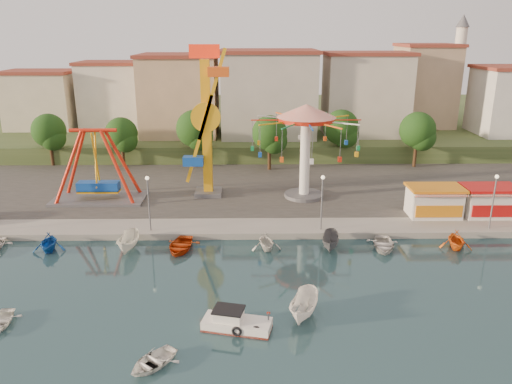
{
  "coord_description": "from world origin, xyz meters",
  "views": [
    {
      "loc": [
        1.25,
        -30.55,
        18.43
      ],
      "look_at": [
        1.91,
        14.0,
        4.0
      ],
      "focal_mm": 35.0,
      "sensor_mm": 36.0,
      "label": 1
    }
  ],
  "objects_px": {
    "pirate_ship_ride": "(97,167)",
    "wave_swinger": "(306,130)",
    "kamikaze_tower": "(208,126)",
    "cabin_motorboat": "(235,323)",
    "skiff": "(304,307)"
  },
  "relations": [
    {
      "from": "pirate_ship_ride",
      "to": "wave_swinger",
      "type": "xyz_separation_m",
      "value": [
        22.71,
        0.79,
        3.8
      ]
    },
    {
      "from": "wave_swinger",
      "to": "kamikaze_tower",
      "type": "bearing_deg",
      "value": 176.19
    },
    {
      "from": "kamikaze_tower",
      "to": "cabin_motorboat",
      "type": "distance_m",
      "value": 27.38
    },
    {
      "from": "skiff",
      "to": "pirate_ship_ride",
      "type": "bearing_deg",
      "value": 150.55
    },
    {
      "from": "kamikaze_tower",
      "to": "skiff",
      "type": "relative_size",
      "value": 3.9
    },
    {
      "from": "pirate_ship_ride",
      "to": "cabin_motorboat",
      "type": "bearing_deg",
      "value": -57.41
    },
    {
      "from": "pirate_ship_ride",
      "to": "kamikaze_tower",
      "type": "height_order",
      "value": "kamikaze_tower"
    },
    {
      "from": "kamikaze_tower",
      "to": "skiff",
      "type": "xyz_separation_m",
      "value": [
        8.13,
        -24.61,
        -7.77
      ]
    },
    {
      "from": "pirate_ship_ride",
      "to": "wave_swinger",
      "type": "relative_size",
      "value": 0.86
    },
    {
      "from": "cabin_motorboat",
      "to": "wave_swinger",
      "type": "bearing_deg",
      "value": 87.38
    },
    {
      "from": "kamikaze_tower",
      "to": "skiff",
      "type": "distance_m",
      "value": 27.06
    },
    {
      "from": "pirate_ship_ride",
      "to": "kamikaze_tower",
      "type": "relative_size",
      "value": 0.61
    },
    {
      "from": "pirate_ship_ride",
      "to": "kamikaze_tower",
      "type": "distance_m",
      "value": 12.86
    },
    {
      "from": "skiff",
      "to": "cabin_motorboat",
      "type": "bearing_deg",
      "value": -145.1
    },
    {
      "from": "cabin_motorboat",
      "to": "skiff",
      "type": "xyz_separation_m",
      "value": [
        4.6,
        1.28,
        0.4
      ]
    }
  ]
}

